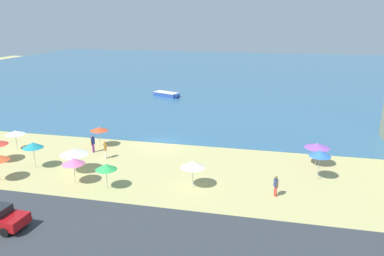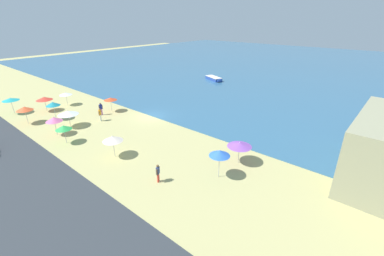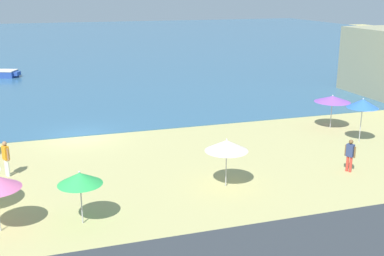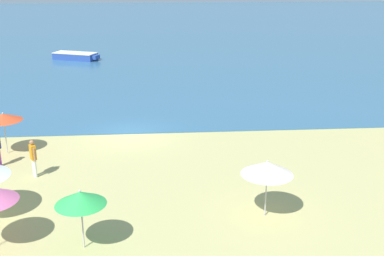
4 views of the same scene
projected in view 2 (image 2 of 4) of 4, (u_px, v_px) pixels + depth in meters
ground_plane at (152, 116)px, 36.43m from camera, size 160.00×160.00×0.00m
sea at (294, 65)px, 74.94m from camera, size 150.00×110.00×0.05m
coastal_road at (6, 169)px, 23.82m from camera, size 80.00×8.00×0.06m
beach_umbrella_0 at (66, 94)px, 40.38m from camera, size 1.95×1.95×2.14m
beach_umbrella_1 at (110, 99)px, 37.58m from camera, size 1.90×1.90×2.20m
beach_umbrella_2 at (54, 119)px, 29.99m from camera, size 1.88×1.88×2.32m
beach_umbrella_3 at (44, 99)px, 37.76m from camera, size 2.27×2.27×2.25m
beach_umbrella_4 at (220, 153)px, 21.74m from camera, size 1.83×1.83×2.71m
beach_umbrella_5 at (63, 128)px, 28.02m from camera, size 1.74×1.74×2.19m
beach_umbrella_6 at (24, 109)px, 33.22m from camera, size 2.04×2.04×2.40m
beach_umbrella_7 at (240, 145)px, 24.09m from camera, size 2.32×2.32×2.24m
beach_umbrella_8 at (68, 113)px, 32.30m from camera, size 2.48×2.48×2.23m
beach_umbrella_9 at (53, 104)px, 34.53m from camera, size 1.83×1.83×2.56m
beach_umbrella_10 at (113, 139)px, 25.21m from camera, size 2.00×2.00×2.32m
beach_umbrella_11 at (11, 99)px, 36.70m from camera, size 2.23×2.23×2.41m
bather_0 at (100, 114)px, 34.49m from camera, size 0.37×0.51×1.79m
bather_1 at (101, 108)px, 36.62m from camera, size 0.28×0.56×1.82m
bather_2 at (158, 172)px, 21.64m from camera, size 0.36×0.52×1.69m
skiff_nearshore at (214, 78)px, 57.02m from camera, size 5.00×3.32×0.73m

